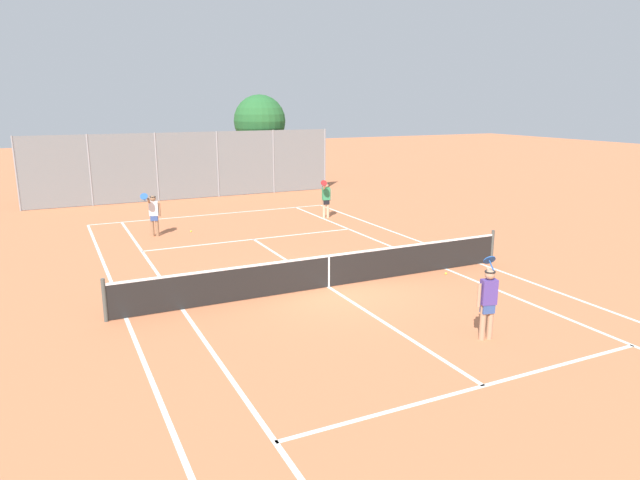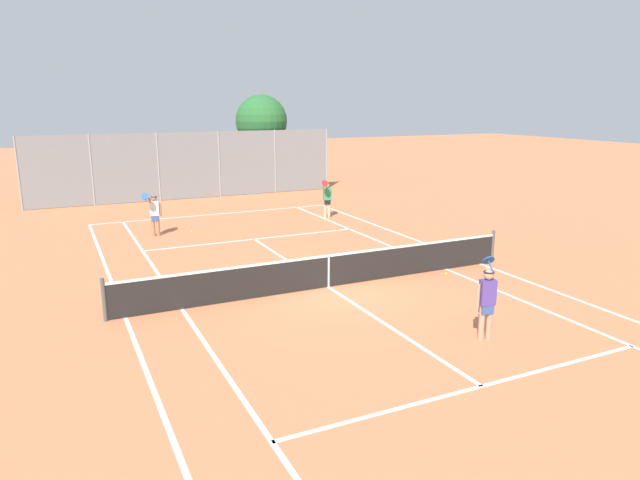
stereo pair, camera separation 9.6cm
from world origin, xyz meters
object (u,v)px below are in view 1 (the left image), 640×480
Objects in this scene: loose_tennis_ball_1 at (446,274)px; player_far_right at (326,198)px; player_near_side at (488,299)px; tree_behind_left at (259,123)px; loose_tennis_ball_2 at (191,231)px; player_far_left at (154,213)px; tennis_net at (329,270)px.

player_far_right is at bearing 86.47° from loose_tennis_ball_1.
player_near_side is 23.86m from tree_behind_left.
player_far_right reaches higher than loose_tennis_ball_2.
player_far_left reaches higher than loose_tennis_ball_1.
player_far_left is 26.88× the size of loose_tennis_ball_1.
tennis_net is 181.82× the size of loose_tennis_ball_2.
player_far_left reaches higher than loose_tennis_ball_2.
player_near_side is 13.93m from player_far_right.
tree_behind_left is (0.46, 9.81, 2.96)m from player_far_right.
tennis_net is at bearing 172.90° from loose_tennis_ball_1.
tree_behind_left reaches higher than player_near_side.
loose_tennis_ball_1 is 10.73m from loose_tennis_ball_2.
loose_tennis_ball_2 is (-1.86, 8.68, -0.48)m from tennis_net.
player_near_side is 13.85m from loose_tennis_ball_2.
loose_tennis_ball_2 is (1.43, 0.11, -0.89)m from player_far_left.
player_far_right is at bearing 2.13° from loose_tennis_ball_2.
player_far_right is 26.88× the size of loose_tennis_ball_2.
loose_tennis_ball_2 is at bearing 4.46° from player_far_left.
tennis_net is at bearing -77.92° from loose_tennis_ball_2.
player_far_left is at bearing -128.48° from tree_behind_left.
tennis_net is 9.91m from player_far_right.
player_near_side is at bearing -101.69° from player_far_right.
tennis_net is at bearing -115.93° from player_far_right.
player_near_side reaches higher than tennis_net.
player_far_left is at bearing 110.99° from tennis_net.
tree_behind_left is (8.07, 10.16, 2.96)m from player_far_left.
tennis_net is 19.62m from tree_behind_left.
player_far_left is at bearing -177.43° from player_far_right.
tree_behind_left is at bearing 56.51° from loose_tennis_ball_2.
player_far_right is 6.25m from loose_tennis_ball_2.
loose_tennis_ball_2 is 12.64m from tree_behind_left.
loose_tennis_ball_1 is (7.04, -9.03, -0.89)m from player_far_left.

